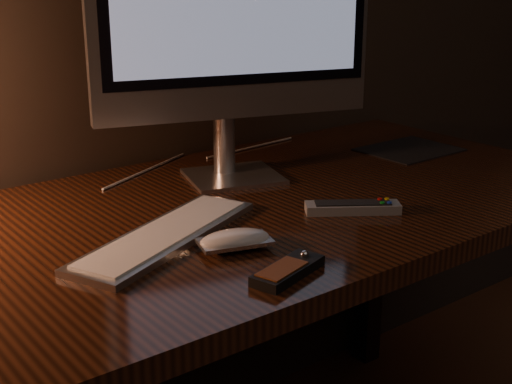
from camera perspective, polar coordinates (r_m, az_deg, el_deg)
desk at (r=1.44m, az=-3.79°, el=-5.39°), size 1.60×0.75×0.75m
monitor at (r=1.45m, az=-1.82°, el=14.81°), size 0.57×0.22×0.61m
keyboard at (r=1.20m, az=-7.22°, el=-3.40°), size 0.41×0.27×0.02m
mousepad at (r=1.79m, az=12.16°, el=3.34°), size 0.22×0.18×0.00m
mouse at (r=1.15m, az=-1.69°, el=-4.06°), size 0.13×0.09×0.02m
media_remote at (r=1.06m, az=2.57°, el=-6.25°), size 0.14×0.08×0.02m
tv_remote at (r=1.33m, az=7.74°, el=-1.21°), size 0.17×0.13×0.02m
cable at (r=1.66m, az=-4.18°, el=2.62°), size 0.57×0.15×0.01m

